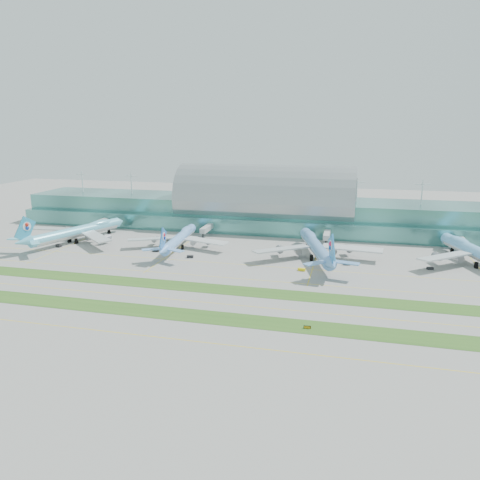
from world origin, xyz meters
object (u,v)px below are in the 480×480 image
(airliner_c, at_px, (316,246))
(taxiway_sign_east, at_px, (307,327))
(terminal, at_px, (266,207))
(airliner_d, at_px, (478,253))
(airliner_b, at_px, (180,238))
(airliner_a, at_px, (78,231))

(airliner_c, bearing_deg, taxiway_sign_east, -103.02)
(terminal, bearing_deg, airliner_c, -59.45)
(airliner_c, relative_size, taxiway_sign_east, 29.96)
(terminal, distance_m, airliner_d, 135.99)
(airliner_b, xyz_separation_m, taxiway_sign_east, (83.04, -93.54, -5.25))
(terminal, xyz_separation_m, airliner_b, (-38.20, -64.62, -8.44))
(airliner_a, distance_m, airliner_c, 143.64)
(airliner_b, xyz_separation_m, airliner_d, (159.05, 2.71, 0.88))
(airliner_c, relative_size, airliner_d, 1.01)
(airliner_a, bearing_deg, taxiway_sign_east, -13.37)
(taxiway_sign_east, bearing_deg, airliner_c, 89.69)
(terminal, relative_size, taxiway_sign_east, 131.61)
(terminal, distance_m, airliner_c, 79.53)
(airliner_b, height_order, airliner_c, airliner_c)
(airliner_a, bearing_deg, airliner_d, 19.56)
(airliner_b, height_order, taxiway_sign_east, airliner_b)
(airliner_a, xyz_separation_m, airliner_b, (65.16, 0.76, -0.84))
(terminal, xyz_separation_m, airliner_d, (120.85, -61.91, -7.55))
(terminal, distance_m, taxiway_sign_east, 164.96)
(airliner_a, relative_size, airliner_b, 1.11)
(airliner_a, distance_m, airliner_d, 224.24)
(airliner_c, distance_m, airliner_d, 80.85)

